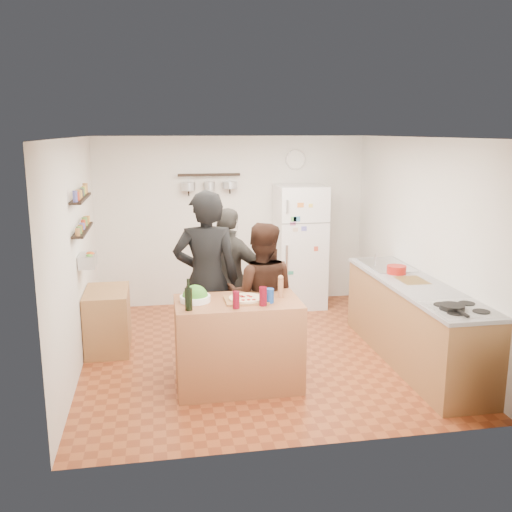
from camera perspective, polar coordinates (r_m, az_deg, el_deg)
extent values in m
plane|color=brown|center=(6.86, 0.15, -9.60)|extent=(4.20, 4.20, 0.00)
plane|color=white|center=(6.36, 0.16, 11.77)|extent=(4.20, 4.20, 0.00)
plane|color=silver|center=(8.54, -2.35, 3.51)|extent=(4.00, 0.00, 4.00)
plane|color=silver|center=(6.46, -17.59, 0.01)|extent=(0.00, 4.20, 4.20)
plane|color=silver|center=(7.12, 16.20, 1.22)|extent=(0.00, 4.20, 4.20)
cube|color=brown|center=(5.87, -1.81, -8.75)|extent=(1.25, 0.72, 0.91)
cube|color=brown|center=(5.71, -1.02, -4.42)|extent=(0.42, 0.34, 0.02)
cylinder|color=beige|center=(5.70, -1.02, -4.23)|extent=(0.34, 0.34, 0.02)
cylinder|color=white|center=(5.72, -6.10, -4.25)|extent=(0.30, 0.30, 0.06)
cylinder|color=black|center=(5.43, -6.76, -4.31)|extent=(0.07, 0.07, 0.22)
cylinder|color=#5C0716|center=(5.46, -2.01, -4.41)|extent=(0.07, 0.07, 0.17)
cylinder|color=#590715|center=(5.54, 0.71, -4.06)|extent=(0.08, 0.08, 0.18)
cylinder|color=#A36944|center=(5.82, 2.48, -3.26)|extent=(0.06, 0.06, 0.18)
cylinder|color=navy|center=(5.63, 1.36, -3.99)|extent=(0.09, 0.09, 0.14)
imported|color=black|center=(6.23, -4.97, -2.40)|extent=(0.75, 0.52, 1.97)
imported|color=black|center=(6.25, 0.52, -3.98)|extent=(0.92, 0.79, 1.62)
imported|color=#2C2A27|center=(6.78, -2.70, -2.31)|extent=(1.06, 0.89, 1.70)
cube|color=#9E7042|center=(6.72, 15.54, -6.47)|extent=(0.63, 2.63, 0.90)
cube|color=white|center=(5.78, 19.83, -5.06)|extent=(0.60, 0.62, 0.02)
cylinder|color=black|center=(5.72, 19.01, -4.84)|extent=(0.24, 0.24, 0.05)
cube|color=silver|center=(7.33, 12.91, -0.96)|extent=(0.50, 0.80, 0.03)
cube|color=olive|center=(6.69, 15.34, -2.43)|extent=(0.30, 0.40, 0.02)
cylinder|color=#A31812|center=(6.93, 13.87, -1.34)|extent=(0.23, 0.23, 0.09)
cube|color=white|center=(8.44, 4.39, 0.96)|extent=(0.70, 0.68, 1.80)
cylinder|color=silver|center=(8.60, 3.98, 9.58)|extent=(0.30, 0.03, 0.30)
cube|color=black|center=(6.60, -16.92, 2.52)|extent=(0.12, 1.00, 0.02)
cube|color=black|center=(6.55, -17.11, 5.54)|extent=(0.12, 1.00, 0.02)
cube|color=silver|center=(6.66, -16.47, -0.43)|extent=(0.18, 0.35, 0.14)
cube|color=#A57C45|center=(7.07, -14.59, -6.20)|extent=(0.50, 0.80, 0.73)
cube|color=black|center=(8.32, -4.72, 8.09)|extent=(0.90, 0.04, 0.04)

